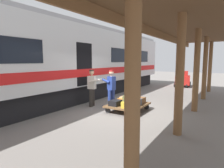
# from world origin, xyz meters

# --- Properties ---
(ground_plane) EXTENTS (60.00, 60.00, 0.00)m
(ground_plane) POSITION_xyz_m (0.00, 0.00, 0.00)
(ground_plane) COLOR slate
(platform_canopy) EXTENTS (3.20, 15.93, 3.56)m
(platform_canopy) POSITION_xyz_m (-2.52, -0.00, 3.26)
(platform_canopy) COLOR brown
(platform_canopy) RESTS_ON ground_plane
(train_car) EXTENTS (3.02, 19.74, 4.00)m
(train_car) POSITION_xyz_m (3.61, -0.00, 2.06)
(train_car) COLOR silver
(train_car) RESTS_ON ground_plane
(luggage_cart) EXTENTS (1.40, 1.72, 0.31)m
(luggage_cart) POSITION_xyz_m (-0.19, -0.01, 0.26)
(luggage_cart) COLOR brown
(luggage_cart) RESTS_ON ground_plane
(suitcase_brown_leather) EXTENTS (0.41, 0.56, 0.23)m
(suitcase_brown_leather) POSITION_xyz_m (-0.51, -0.49, 0.42)
(suitcase_brown_leather) COLOR brown
(suitcase_brown_leather) RESTS_ON luggage_cart
(suitcase_slate_roller) EXTENTS (0.56, 0.54, 0.25)m
(suitcase_slate_roller) POSITION_xyz_m (-0.51, -0.01, 0.43)
(suitcase_slate_roller) COLOR #4C515B
(suitcase_slate_roller) RESTS_ON luggage_cart
(suitcase_yellow_case) EXTENTS (0.55, 0.63, 0.24)m
(suitcase_yellow_case) POSITION_xyz_m (-0.51, 0.46, 0.43)
(suitcase_yellow_case) COLOR gold
(suitcase_yellow_case) RESTS_ON luggage_cart
(suitcase_orange_carryall) EXTENTS (0.43, 0.57, 0.18)m
(suitcase_orange_carryall) POSITION_xyz_m (0.12, -0.01, 0.39)
(suitcase_orange_carryall) COLOR #CC6B23
(suitcase_orange_carryall) RESTS_ON luggage_cart
(suitcase_tan_vintage) EXTENTS (0.50, 0.62, 0.22)m
(suitcase_tan_vintage) POSITION_xyz_m (0.12, -0.49, 0.42)
(suitcase_tan_vintage) COLOR tan
(suitcase_tan_vintage) RESTS_ON luggage_cart
(suitcase_black_hardshell) EXTENTS (0.43, 0.54, 0.21)m
(suitcase_black_hardshell) POSITION_xyz_m (0.12, 0.46, 0.41)
(suitcase_black_hardshell) COLOR black
(suitcase_black_hardshell) RESTS_ON luggage_cart
(suitcase_olive_duffel) EXTENTS (0.34, 0.44, 0.23)m
(suitcase_olive_duffel) POSITION_xyz_m (-0.47, 0.47, 0.66)
(suitcase_olive_duffel) COLOR brown
(suitcase_olive_duffel) RESTS_ON suitcase_yellow_case
(porter_in_overalls) EXTENTS (0.73, 0.57, 1.70)m
(porter_in_overalls) POSITION_xyz_m (0.75, -0.19, 0.93)
(porter_in_overalls) COLOR navy
(porter_in_overalls) RESTS_ON ground_plane
(porter_by_door) EXTENTS (0.71, 0.52, 1.70)m
(porter_by_door) POSITION_xyz_m (1.62, 0.07, 0.93)
(porter_by_door) COLOR #332D28
(porter_by_door) RESTS_ON ground_plane
(baggage_tug) EXTENTS (1.37, 1.86, 1.30)m
(baggage_tug) POSITION_xyz_m (-0.49, -9.20, 0.63)
(baggage_tug) COLOR #B21E19
(baggage_tug) RESTS_ON ground_plane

